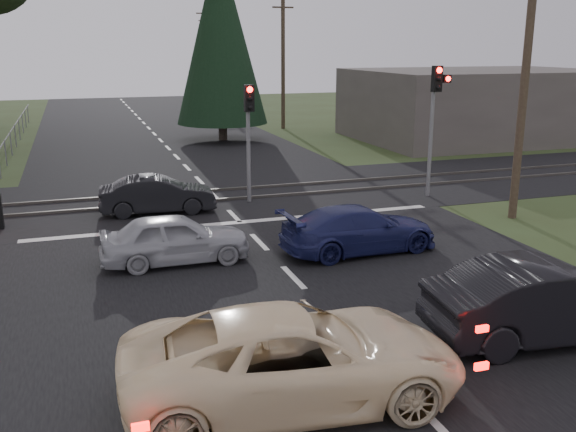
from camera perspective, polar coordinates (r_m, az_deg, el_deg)
name	(u,v)px	position (r m, az deg, el deg)	size (l,w,h in m)	color
ground	(343,328)	(12.87, 4.88, -9.92)	(120.00, 120.00, 0.00)	#313C1B
road	(227,209)	(21.90, -5.44, 0.63)	(14.00, 100.00, 0.01)	black
rail_corridor	(215,196)	(23.80, -6.54, 1.77)	(120.00, 8.00, 0.01)	black
stop_line	(240,222)	(20.21, -4.28, -0.55)	(13.00, 0.35, 0.00)	silver
rail_near	(219,200)	(23.03, -6.12, 1.45)	(120.00, 0.12, 0.10)	#59544C
rail_far	(210,190)	(24.55, -6.93, 2.27)	(120.00, 0.12, 0.10)	#59544C
traffic_signal_right	(436,106)	(23.69, 12.99, 9.54)	(0.68, 0.48, 4.70)	slate
traffic_signal_center	(249,123)	(22.27, -3.49, 8.25)	(0.32, 0.48, 4.10)	slate
utility_pole_near	(526,68)	(21.29, 20.40, 12.24)	(1.80, 0.26, 9.00)	#4C3D2D
utility_pole_mid	(283,55)	(42.79, -0.44, 14.08)	(1.80, 0.26, 9.00)	#4C3D2D
utility_pole_far	(206,52)	(67.01, -7.26, 14.30)	(1.80, 0.26, 9.00)	#4C3D2D
conifer_tree	(220,34)	(37.60, -6.04, 15.80)	(5.20, 5.20, 11.00)	#473D33
fence_left	(10,161)	(33.78, -23.49, 4.54)	(0.10, 36.00, 1.20)	slate
building_right	(478,104)	(39.95, 16.54, 9.49)	(14.00, 10.00, 4.00)	#59514C
cream_coupe	(294,357)	(10.15, 0.52, -12.43)	(2.45, 5.32, 1.48)	#FFE4B6
dark_hatchback	(548,301)	(13.07, 22.13, -7.02)	(1.61, 4.62, 1.52)	black
silver_car	(175,239)	(16.55, -10.00, -1.99)	(1.51, 3.76, 1.28)	#A8AAB0
blue_sedan	(359,229)	(17.29, 6.33, -1.18)	(1.75, 4.30, 1.25)	navy
dark_car_far	(158,195)	(21.57, -11.51, 1.85)	(1.30, 3.74, 1.23)	black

